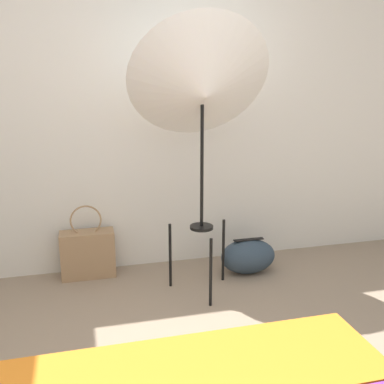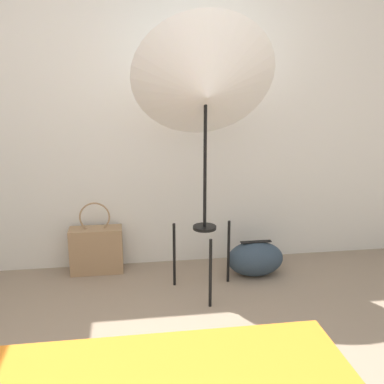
# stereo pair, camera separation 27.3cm
# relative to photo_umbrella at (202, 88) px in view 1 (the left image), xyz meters

# --- Properties ---
(wall_back) EXTENTS (8.00, 0.05, 2.60)m
(wall_back) POSITION_rel_photo_umbrella_xyz_m (-0.43, 0.56, -0.07)
(wall_back) COLOR silver
(wall_back) RESTS_ON ground_plane
(photo_umbrella) EXTENTS (0.92, 0.69, 1.81)m
(photo_umbrella) POSITION_rel_photo_umbrella_xyz_m (0.00, 0.00, 0.00)
(photo_umbrella) COLOR black
(photo_umbrella) RESTS_ON ground_plane
(tote_bag) EXTENTS (0.39, 0.16, 0.55)m
(tote_bag) POSITION_rel_photo_umbrella_xyz_m (-0.75, 0.42, -1.19)
(tote_bag) COLOR #9E7A56
(tote_bag) RESTS_ON ground_plane
(duffel_bag) EXTENTS (0.42, 0.26, 0.27)m
(duffel_bag) POSITION_rel_photo_umbrella_xyz_m (0.42, 0.19, -1.24)
(duffel_bag) COLOR #2D3D4C
(duffel_bag) RESTS_ON ground_plane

